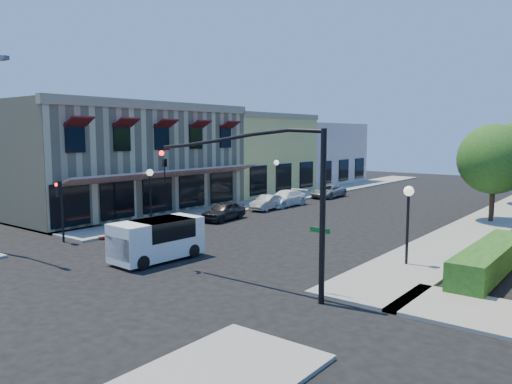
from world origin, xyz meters
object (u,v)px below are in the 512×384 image
Objects in this scene: signal_mast_arm at (271,182)px; lamppost_left_far at (276,170)px; street_name_sign at (320,250)px; parked_car_a at (224,211)px; secondary_signal at (60,200)px; parked_car_c at (285,198)px; lamppost_right_near at (408,205)px; white_van at (156,237)px; parked_car_d at (328,191)px; street_tree_a at (494,159)px; lamppost_left_near at (150,182)px; lamppost_right_far at (495,179)px; parked_car_b at (267,202)px.

lamppost_left_far is at bearing 125.00° from signal_mast_arm.
street_name_sign reaches higher than parked_car_a.
parked_car_c is (1.80, 18.59, -1.68)m from secondary_signal.
white_van is at bearing -147.54° from lamppost_right_near.
parked_car_c reaches higher than parked_car_d.
secondary_signal is 0.76× the size of white_van.
parked_car_d is (-15.00, 4.99, -3.61)m from street_tree_a.
signal_mast_arm is (-2.94, -20.50, -0.11)m from street_tree_a.
parked_car_c is at bearing 127.58° from street_name_sign.
lamppost_left_near is at bearing 180.00° from lamppost_right_near.
signal_mast_arm is at bearing -112.12° from lamppost_right_near.
street_name_sign is at bearing 1.65° from white_van.
parked_car_d is (1.80, 25.59, -1.74)m from secondary_signal.
street_name_sign is (1.64, 0.70, -2.39)m from signal_mast_arm.
street_name_sign is at bearing -42.44° from parked_car_a.
lamppost_left_near is (-0.50, 6.59, 0.42)m from secondary_signal.
secondary_signal is at bearing -129.21° from street_tree_a.
signal_mast_arm is at bearing -96.70° from lamppost_right_far.
lamppost_right_far is at bearing 43.26° from lamppost_left_near.
parked_car_b is 0.78× the size of parked_car_c.
lamppost_left_far is 1.04× the size of parked_car_b.
parked_car_d is (-12.06, 25.50, -3.51)m from signal_mast_arm.
street_tree_a is 20.71m from signal_mast_arm.
secondary_signal reaches higher than white_van.
street_name_sign is 25.48m from lamppost_left_far.
lamppost_right_far is (17.00, 16.00, 0.00)m from lamppost_left_near.
white_van is at bearing -76.92° from parked_car_b.
parked_car_b is at bearing -88.80° from parked_car_c.
street_tree_a is 1.75× the size of parked_car_a.
signal_mast_arm reaches higher than lamppost_left_far.
signal_mast_arm reaches higher than lamppost_right_near.
parked_car_a is (-4.74, 10.05, -0.46)m from white_van.
parked_car_c is at bearing 84.62° from parked_car_b.
lamppost_right_near reaches higher than white_van.
lamppost_right_far is 15.38m from parked_car_c.
lamppost_left_near and lamppost_right_near have the same top height.
street_tree_a is 1.95× the size of secondary_signal.
lamppost_right_far is 18.74m from parked_car_a.
lamppost_left_far reaches higher than street_name_sign.
signal_mast_arm is at bearing 0.37° from secondary_signal.
street_tree_a is 2.59× the size of street_name_sign.
secondary_signal is 27.98m from lamppost_right_far.
parked_car_b is at bearing -163.40° from street_tree_a.
lamppost_right_far is at bearing 66.68° from white_van.
street_tree_a is 1.82× the size of lamppost_left_near.
secondary_signal reaches higher than parked_car_d.
lamppost_left_near is 1.04× the size of parked_car_b.
parked_car_b is at bearing 83.63° from secondary_signal.
street_name_sign is 22.49m from parked_car_c.
secondary_signal is 0.90× the size of parked_car_a.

